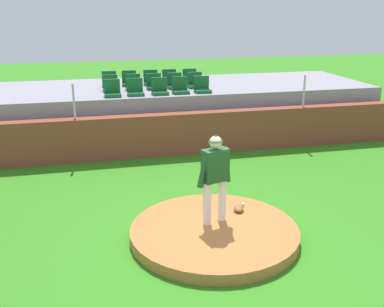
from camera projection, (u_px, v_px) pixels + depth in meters
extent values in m
plane|color=#307F1A|center=(214.00, 237.00, 8.62)|extent=(60.00, 60.00, 0.00)
cylinder|color=#AF6C37|center=(214.00, 232.00, 8.59)|extent=(3.21, 3.21, 0.22)
cylinder|color=white|center=(207.00, 203.00, 8.56)|extent=(0.16, 0.16, 0.86)
cylinder|color=white|center=(222.00, 200.00, 8.74)|extent=(0.16, 0.16, 0.86)
cube|color=#1E4723|center=(215.00, 165.00, 8.42)|extent=(0.54, 0.39, 0.62)
cylinder|color=#1E4723|center=(204.00, 169.00, 8.30)|extent=(0.29, 0.19, 0.70)
cylinder|color=#1E4723|center=(226.00, 165.00, 8.56)|extent=(0.22, 0.16, 0.70)
sphere|color=beige|center=(216.00, 142.00, 8.28)|extent=(0.24, 0.24, 0.24)
cone|color=#1E4723|center=(216.00, 138.00, 8.25)|extent=(0.34, 0.34, 0.13)
sphere|color=white|center=(243.00, 204.00, 9.47)|extent=(0.07, 0.07, 0.07)
ellipsoid|color=brown|center=(239.00, 209.00, 9.23)|extent=(0.28, 0.35, 0.11)
cube|color=brown|center=(165.00, 135.00, 13.24)|extent=(16.04, 0.40, 1.24)
cylinder|color=silver|center=(74.00, 101.00, 12.34)|extent=(0.06, 0.06, 0.98)
cylinder|color=silver|center=(304.00, 91.00, 13.86)|extent=(0.06, 0.06, 0.98)
cube|color=gray|center=(152.00, 110.00, 15.53)|extent=(14.90, 4.13, 1.64)
cube|color=#165C2B|center=(113.00, 95.00, 13.45)|extent=(0.48, 0.44, 0.10)
cube|color=#165C2B|center=(112.00, 86.00, 13.54)|extent=(0.48, 0.08, 0.40)
cube|color=#165C2B|center=(136.00, 94.00, 13.63)|extent=(0.48, 0.44, 0.10)
cube|color=#165C2B|center=(135.00, 85.00, 13.72)|extent=(0.48, 0.08, 0.40)
cube|color=#165C2B|center=(160.00, 93.00, 13.77)|extent=(0.48, 0.44, 0.10)
cube|color=#165C2B|center=(159.00, 84.00, 13.86)|extent=(0.48, 0.08, 0.40)
cube|color=#165C2B|center=(181.00, 92.00, 13.94)|extent=(0.48, 0.44, 0.10)
cube|color=#165C2B|center=(180.00, 83.00, 14.03)|extent=(0.48, 0.08, 0.40)
cube|color=#165C2B|center=(203.00, 91.00, 14.09)|extent=(0.48, 0.44, 0.10)
cube|color=#165C2B|center=(201.00, 82.00, 14.17)|extent=(0.48, 0.08, 0.40)
cube|color=#165C2B|center=(111.00, 90.00, 14.32)|extent=(0.48, 0.44, 0.10)
cube|color=#165C2B|center=(110.00, 81.00, 14.41)|extent=(0.48, 0.08, 0.40)
cube|color=#165C2B|center=(134.00, 89.00, 14.48)|extent=(0.48, 0.44, 0.10)
cube|color=#165C2B|center=(133.00, 80.00, 14.57)|extent=(0.48, 0.08, 0.40)
cube|color=#165C2B|center=(155.00, 88.00, 14.63)|extent=(0.48, 0.44, 0.10)
cube|color=#165C2B|center=(154.00, 79.00, 14.72)|extent=(0.48, 0.08, 0.40)
cube|color=#165C2B|center=(175.00, 87.00, 14.76)|extent=(0.48, 0.44, 0.10)
cube|color=#165C2B|center=(174.00, 79.00, 14.85)|extent=(0.48, 0.08, 0.40)
cube|color=#165C2B|center=(196.00, 86.00, 14.91)|extent=(0.48, 0.44, 0.10)
cube|color=#165C2B|center=(195.00, 78.00, 15.00)|extent=(0.48, 0.08, 0.40)
cube|color=#165C2B|center=(110.00, 85.00, 15.13)|extent=(0.48, 0.44, 0.10)
cube|color=#165C2B|center=(109.00, 77.00, 15.21)|extent=(0.48, 0.08, 0.40)
cube|color=#165C2B|center=(130.00, 84.00, 15.28)|extent=(0.48, 0.44, 0.10)
cube|color=#165C2B|center=(129.00, 76.00, 15.37)|extent=(0.48, 0.08, 0.40)
cube|color=#165C2B|center=(151.00, 84.00, 15.44)|extent=(0.48, 0.44, 0.10)
cube|color=#165C2B|center=(150.00, 76.00, 15.53)|extent=(0.48, 0.08, 0.40)
cube|color=#165C2B|center=(170.00, 83.00, 15.56)|extent=(0.48, 0.44, 0.10)
cube|color=#165C2B|center=(169.00, 75.00, 15.65)|extent=(0.48, 0.08, 0.40)
cube|color=#165C2B|center=(191.00, 82.00, 15.73)|extent=(0.48, 0.44, 0.10)
cube|color=#165C2B|center=(189.00, 74.00, 15.82)|extent=(0.48, 0.08, 0.40)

